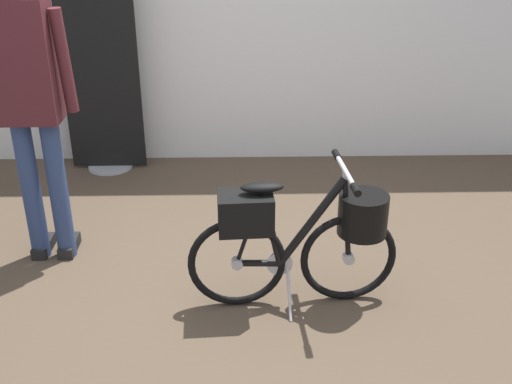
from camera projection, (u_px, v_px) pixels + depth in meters
ground_plane at (234, 310)px, 3.27m from camera, size 6.07×6.07×0.00m
floor_banner_stand at (102, 88)px, 4.77m from camera, size 0.60×0.36×1.53m
folding_bike_foreground at (303, 234)px, 3.17m from camera, size 1.12×0.53×0.79m
visitor_near_wall at (29, 91)px, 3.34m from camera, size 0.54×0.29×1.80m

